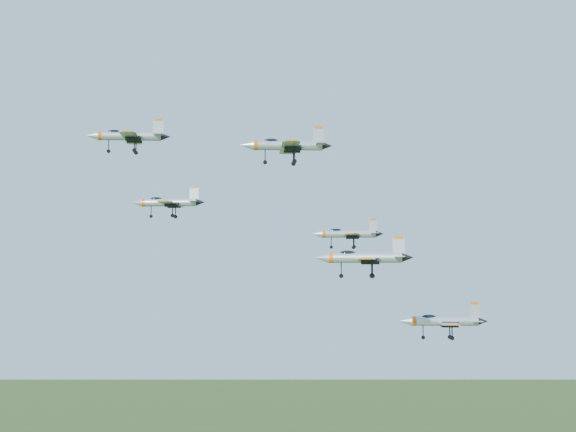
{
  "coord_description": "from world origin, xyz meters",
  "views": [
    {
      "loc": [
        -1.13,
        -121.36,
        123.15
      ],
      "look_at": [
        7.86,
        -1.61,
        132.86
      ],
      "focal_mm": 50.0,
      "sensor_mm": 36.0,
      "label": 1
    }
  ],
  "objects": [
    {
      "name": "jet_left_low",
      "position": [
        18.28,
        8.47,
        130.83
      ],
      "size": [
        11.88,
        9.87,
        3.17
      ],
      "rotation": [
        0.0,
        0.0,
        -0.1
      ],
      "color": "#AFB6BC"
    },
    {
      "name": "jet_lead",
      "position": [
        -17.94,
        11.84,
        147.16
      ],
      "size": [
        13.99,
        11.48,
        3.75
      ],
      "rotation": [
        0.0,
        0.0,
        0.01
      ],
      "color": "#AFB6BC"
    },
    {
      "name": "jet_trail",
      "position": [
        31.33,
        -1.28,
        117.08
      ],
      "size": [
        13.46,
        11.22,
        3.6
      ],
      "rotation": [
        0.0,
        0.0,
        -0.13
      ],
      "color": "#AFB6BC"
    },
    {
      "name": "jet_right_high",
      "position": [
        6.27,
        -17.85,
        140.85
      ],
      "size": [
        12.15,
        9.99,
        3.26
      ],
      "rotation": [
        0.0,
        0.0,
        -0.02
      ],
      "color": "#AFB6BC"
    },
    {
      "name": "jet_right_low",
      "position": [
        17.41,
        -11.87,
        126.36
      ],
      "size": [
        13.61,
        11.48,
        3.66
      ],
      "rotation": [
        0.0,
        0.0,
        -0.22
      ],
      "color": "#AFB6BC"
    },
    {
      "name": "jet_left_high",
      "position": [
        -10.43,
        1.26,
        135.08
      ],
      "size": [
        11.45,
        9.57,
        3.06
      ],
      "rotation": [
        0.0,
        0.0,
        -0.16
      ],
      "color": "#AFB6BC"
    }
  ]
}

